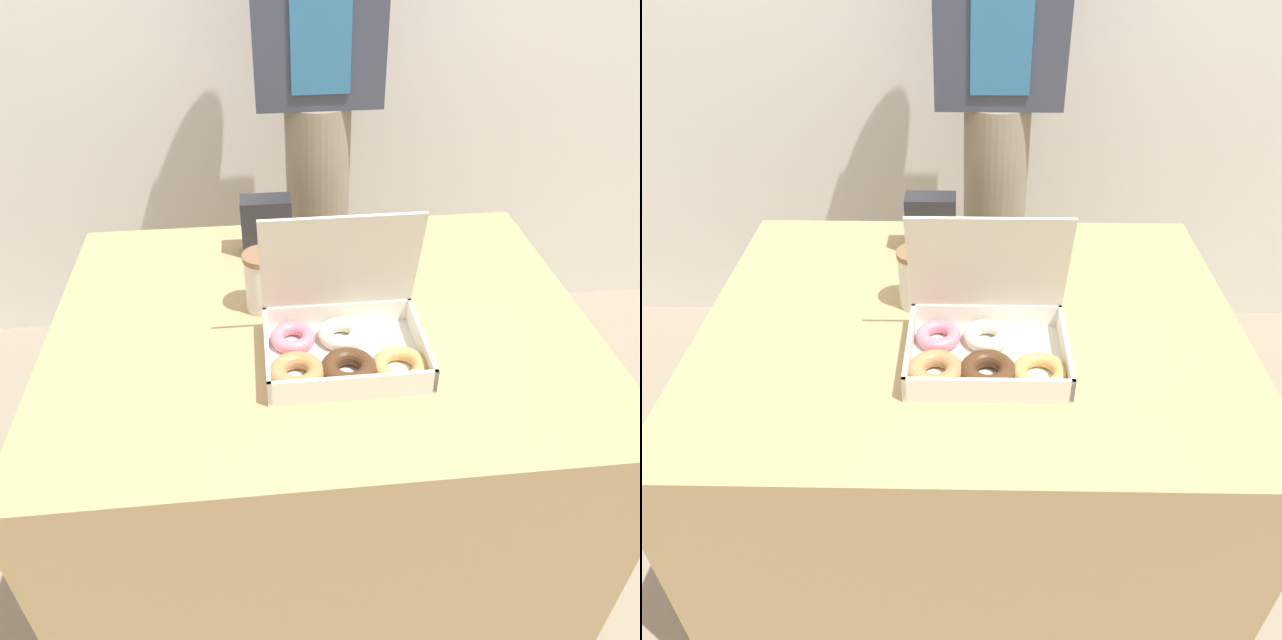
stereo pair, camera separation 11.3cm
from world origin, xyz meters
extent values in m
plane|color=gray|center=(0.00, 0.00, 0.00)|extent=(14.00, 14.00, 0.00)
cube|color=tan|center=(0.00, 0.00, 0.37)|extent=(1.12, 0.88, 0.73)
cube|color=white|center=(0.03, -0.13, 0.74)|extent=(0.30, 0.23, 0.01)
cube|color=white|center=(-0.12, -0.13, 0.76)|extent=(0.01, 0.23, 0.05)
cube|color=white|center=(0.18, -0.13, 0.76)|extent=(0.01, 0.23, 0.05)
cube|color=white|center=(0.03, -0.24, 0.76)|extent=(0.30, 0.01, 0.05)
cube|color=white|center=(0.03, -0.02, 0.76)|extent=(0.30, 0.01, 0.05)
cube|color=white|center=(0.03, -0.05, 0.90)|extent=(0.30, 0.06, 0.22)
torus|color=#B27F4C|center=(-0.06, -0.19, 0.76)|extent=(0.14, 0.14, 0.03)
torus|color=pink|center=(-0.06, -0.08, 0.75)|extent=(0.12, 0.12, 0.03)
torus|color=#4C2D19|center=(0.03, -0.19, 0.76)|extent=(0.14, 0.14, 0.03)
torus|color=silver|center=(0.03, -0.08, 0.75)|extent=(0.10, 0.10, 0.03)
torus|color=tan|center=(0.13, -0.19, 0.75)|extent=(0.14, 0.14, 0.03)
cylinder|color=silver|center=(-0.12, 0.06, 0.79)|extent=(0.08, 0.08, 0.12)
cylinder|color=brown|center=(-0.12, 0.06, 0.86)|extent=(0.08, 0.08, 0.01)
cube|color=#232328|center=(-0.10, 0.30, 0.80)|extent=(0.12, 0.06, 0.14)
cylinder|color=gray|center=(0.07, 0.74, 0.48)|extent=(0.19, 0.19, 0.95)
cube|color=teal|center=(0.07, 0.65, 1.20)|extent=(0.16, 0.01, 0.39)
camera|label=1|loc=(-0.11, -1.05, 1.51)|focal=35.00mm
camera|label=2|loc=(0.00, -1.05, 1.51)|focal=35.00mm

